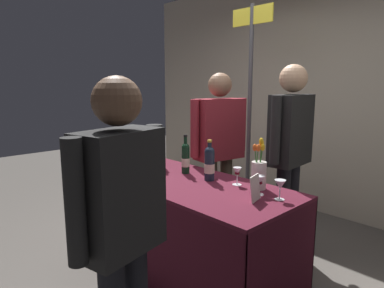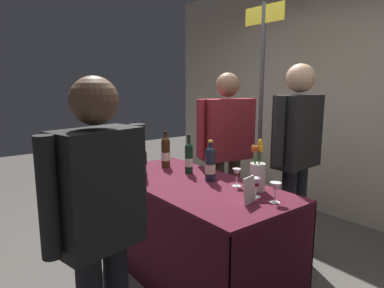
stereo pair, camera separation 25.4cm
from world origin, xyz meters
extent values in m
plane|color=#514C47|center=(0.00, 0.00, 0.00)|extent=(12.00, 12.00, 0.00)
cube|color=#B2A893|center=(0.00, 2.14, 1.43)|extent=(5.78, 0.12, 2.86)
cube|color=#4C1423|center=(0.00, 0.00, 0.77)|extent=(1.65, 0.78, 0.02)
cube|color=#3E101D|center=(0.00, -0.38, 0.38)|extent=(1.65, 0.01, 0.76)
cube|color=#3E101D|center=(0.00, 0.38, 0.38)|extent=(1.65, 0.01, 0.76)
cube|color=#3E101D|center=(-0.82, 0.00, 0.38)|extent=(0.01, 0.78, 0.76)
cube|color=#3E101D|center=(0.82, 0.00, 0.38)|extent=(0.01, 0.78, 0.76)
cylinder|color=black|center=(-0.69, -0.07, 0.89)|extent=(0.07, 0.07, 0.21)
sphere|color=black|center=(-0.69, -0.07, 0.99)|extent=(0.06, 0.06, 0.06)
cylinder|color=black|center=(-0.69, -0.07, 1.03)|extent=(0.03, 0.03, 0.09)
cylinder|color=black|center=(-0.69, -0.07, 1.08)|extent=(0.03, 0.03, 0.02)
cylinder|color=beige|center=(-0.69, -0.07, 0.87)|extent=(0.07, 0.07, 0.07)
cylinder|color=black|center=(-0.31, -0.25, 0.89)|extent=(0.07, 0.07, 0.21)
sphere|color=black|center=(-0.31, -0.25, 0.99)|extent=(0.07, 0.07, 0.07)
cylinder|color=black|center=(-0.31, -0.25, 1.03)|extent=(0.03, 0.03, 0.08)
cylinder|color=black|center=(-0.31, -0.25, 1.08)|extent=(0.03, 0.03, 0.02)
cylinder|color=beige|center=(-0.31, -0.25, 0.87)|extent=(0.07, 0.07, 0.07)
cylinder|color=black|center=(-0.23, 0.15, 0.90)|extent=(0.07, 0.07, 0.22)
sphere|color=black|center=(-0.23, 0.15, 1.01)|extent=(0.07, 0.07, 0.07)
cylinder|color=black|center=(-0.23, 0.15, 1.05)|extent=(0.03, 0.03, 0.09)
cylinder|color=black|center=(-0.23, 0.15, 1.11)|extent=(0.03, 0.03, 0.02)
cylinder|color=beige|center=(-0.23, 0.15, 0.88)|extent=(0.07, 0.07, 0.07)
cylinder|color=black|center=(-0.71, -0.21, 0.90)|extent=(0.08, 0.08, 0.23)
sphere|color=black|center=(-0.71, -0.21, 1.02)|extent=(0.08, 0.08, 0.08)
cylinder|color=black|center=(-0.71, -0.21, 1.05)|extent=(0.03, 0.03, 0.07)
cylinder|color=#B7932D|center=(-0.71, -0.21, 1.09)|extent=(0.04, 0.04, 0.02)
cylinder|color=beige|center=(-0.71, -0.21, 0.88)|extent=(0.08, 0.08, 0.07)
cylinder|color=#192333|center=(0.05, 0.14, 0.90)|extent=(0.08, 0.08, 0.23)
sphere|color=#192333|center=(0.05, 0.14, 1.01)|extent=(0.08, 0.08, 0.08)
cylinder|color=#192333|center=(0.05, 0.14, 1.05)|extent=(0.03, 0.03, 0.07)
cylinder|color=#B7932D|center=(0.05, 0.14, 1.10)|extent=(0.04, 0.04, 0.02)
cylinder|color=beige|center=(0.05, 0.14, 0.88)|extent=(0.08, 0.08, 0.07)
cylinder|color=#38230F|center=(-0.54, 0.11, 0.90)|extent=(0.08, 0.08, 0.23)
sphere|color=#38230F|center=(-0.54, 0.11, 1.02)|extent=(0.08, 0.08, 0.08)
cylinder|color=#38230F|center=(-0.54, 0.11, 1.06)|extent=(0.03, 0.03, 0.08)
cylinder|color=black|center=(-0.54, 0.11, 1.10)|extent=(0.03, 0.03, 0.02)
cylinder|color=beige|center=(-0.54, 0.11, 0.88)|extent=(0.08, 0.08, 0.08)
cylinder|color=silver|center=(0.53, 0.13, 0.79)|extent=(0.07, 0.07, 0.00)
cylinder|color=silver|center=(0.53, 0.13, 0.82)|extent=(0.01, 0.01, 0.07)
cone|color=silver|center=(0.53, 0.13, 0.89)|extent=(0.07, 0.07, 0.06)
cylinder|color=#590C19|center=(0.53, 0.13, 0.87)|extent=(0.04, 0.04, 0.02)
cylinder|color=silver|center=(0.28, 0.20, 0.79)|extent=(0.07, 0.07, 0.00)
cylinder|color=silver|center=(0.28, 0.20, 0.83)|extent=(0.01, 0.01, 0.07)
cone|color=silver|center=(0.28, 0.20, 0.89)|extent=(0.06, 0.06, 0.06)
cylinder|color=#590C19|center=(0.28, 0.20, 0.88)|extent=(0.03, 0.03, 0.01)
cylinder|color=silver|center=(0.68, 0.15, 0.79)|extent=(0.07, 0.07, 0.00)
cylinder|color=silver|center=(0.68, 0.15, 0.82)|extent=(0.01, 0.01, 0.07)
cone|color=silver|center=(0.68, 0.15, 0.89)|extent=(0.07, 0.07, 0.06)
cylinder|color=silver|center=(0.45, 0.24, 0.88)|extent=(0.11, 0.11, 0.20)
cylinder|color=#38722D|center=(0.45, 0.25, 0.99)|extent=(0.03, 0.01, 0.21)
ellipsoid|color=gold|center=(0.46, 0.25, 1.09)|extent=(0.03, 0.03, 0.05)
cylinder|color=#38722D|center=(0.45, 0.24, 1.00)|extent=(0.02, 0.05, 0.23)
ellipsoid|color=gold|center=(0.45, 0.26, 1.12)|extent=(0.03, 0.03, 0.05)
cylinder|color=#38722D|center=(0.46, 0.24, 1.01)|extent=(0.03, 0.04, 0.24)
ellipsoid|color=gold|center=(0.45, 0.25, 1.13)|extent=(0.03, 0.03, 0.05)
cylinder|color=#38722D|center=(0.44, 0.22, 0.99)|extent=(0.02, 0.01, 0.20)
ellipsoid|color=#E05B1E|center=(0.45, 0.22, 1.09)|extent=(0.03, 0.03, 0.05)
cylinder|color=#38722D|center=(0.44, 0.22, 0.99)|extent=(0.03, 0.01, 0.20)
ellipsoid|color=#E05B1E|center=(0.42, 0.21, 1.09)|extent=(0.03, 0.03, 0.05)
cube|color=silver|center=(0.58, 0.01, 0.87)|extent=(0.06, 0.14, 0.17)
cylinder|color=black|center=(0.32, 0.94, 0.42)|extent=(0.12, 0.12, 0.85)
cylinder|color=black|center=(0.33, 0.77, 0.42)|extent=(0.12, 0.12, 0.85)
cube|color=black|center=(0.33, 0.85, 1.14)|extent=(0.24, 0.45, 0.60)
sphere|color=tan|center=(0.33, 0.85, 1.58)|extent=(0.23, 0.23, 0.23)
cylinder|color=black|center=(0.31, 1.11, 1.17)|extent=(0.08, 0.08, 0.55)
cylinder|color=black|center=(0.35, 0.59, 1.17)|extent=(0.08, 0.08, 0.55)
cylinder|color=#4C4233|center=(-0.32, 0.77, 0.41)|extent=(0.12, 0.12, 0.82)
cylinder|color=#4C4233|center=(-0.35, 0.58, 0.41)|extent=(0.12, 0.12, 0.82)
cube|color=maroon|center=(-0.33, 0.68, 1.11)|extent=(0.29, 0.51, 0.58)
sphere|color=#8C664C|center=(-0.33, 0.68, 1.52)|extent=(0.22, 0.22, 0.22)
cylinder|color=maroon|center=(-0.28, 0.95, 1.13)|extent=(0.08, 0.08, 0.53)
cylinder|color=maroon|center=(-0.38, 0.40, 1.13)|extent=(0.08, 0.08, 0.53)
cube|color=black|center=(0.56, -0.97, 1.06)|extent=(0.29, 0.42, 0.55)
sphere|color=brown|center=(0.56, -0.97, 1.46)|extent=(0.22, 0.22, 0.22)
cylinder|color=black|center=(0.61, -1.20, 1.08)|extent=(0.08, 0.08, 0.51)
cylinder|color=black|center=(0.51, -0.74, 1.08)|extent=(0.08, 0.08, 0.51)
cylinder|color=#47474C|center=(-0.37, 1.19, 1.17)|extent=(0.04, 0.04, 2.33)
cube|color=yellow|center=(-0.37, 1.19, 2.21)|extent=(0.49, 0.02, 0.17)
camera|label=1|loc=(1.82, -1.72, 1.53)|focal=31.58mm
camera|label=2|loc=(1.99, -1.53, 1.53)|focal=31.58mm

